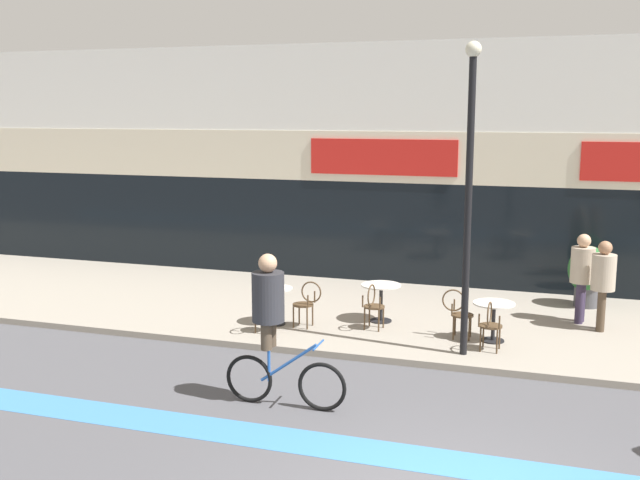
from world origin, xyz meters
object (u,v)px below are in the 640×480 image
cafe_chair_0_side (307,301)px  cafe_chair_2_near (490,322)px  bistro_table_2 (494,313)px  bistro_table_0 (276,298)px  pedestrian_near_end (603,278)px  pedestrian_far_end (582,270)px  planter_pot (588,273)px  cafe_chair_1_near (373,303)px  lamp_post (469,179)px  cafe_chair_0_near (263,306)px  bistro_table_1 (381,295)px  cyclist_1 (272,318)px  cafe_chair_2_side (458,310)px

cafe_chair_0_side → cafe_chair_2_near: size_ratio=1.00×
bistro_table_2 → cafe_chair_2_near: bearing=-90.5°
cafe_chair_2_near → bistro_table_0: bearing=88.0°
pedestrian_near_end → pedestrian_far_end: pedestrian_far_end is taller
planter_pot → pedestrian_near_end: bearing=-83.4°
bistro_table_2 → cafe_chair_1_near: cafe_chair_1_near is taller
bistro_table_2 → pedestrian_near_end: pedestrian_near_end is taller
bistro_table_2 → cafe_chair_1_near: 2.22m
bistro_table_2 → lamp_post: lamp_post is taller
cafe_chair_0_near → pedestrian_far_end: 6.18m
bistro_table_1 → pedestrian_near_end: 4.16m
cafe_chair_2_near → pedestrian_far_end: bearing=-28.2°
cafe_chair_0_near → pedestrian_near_end: 6.34m
bistro_table_0 → cafe_chair_2_near: cafe_chair_2_near is taller
cafe_chair_2_near → lamp_post: (-0.40, -0.27, 2.47)m
bistro_table_2 → cyclist_1: 4.66m
cafe_chair_0_side → planter_pot: 6.08m
bistro_table_1 → planter_pot: 4.58m
bistro_table_0 → pedestrian_far_end: 5.94m
cafe_chair_0_near → planter_pot: (5.75, 3.90, 0.19)m
cafe_chair_0_near → bistro_table_0: bearing=4.0°
bistro_table_1 → lamp_post: 3.40m
cafe_chair_0_near → cafe_chair_2_near: size_ratio=1.00×
bistro_table_2 → planter_pot: 3.51m
bistro_table_0 → cafe_chair_0_side: size_ratio=0.80×
planter_pot → cyclist_1: size_ratio=0.58×
bistro_table_1 → pedestrian_near_end: size_ratio=0.46×
cafe_chair_1_near → pedestrian_far_end: size_ratio=0.52×
cafe_chair_0_side → cyclist_1: 3.62m
bistro_table_2 → cafe_chair_0_side: (-3.46, -0.20, 0.01)m
bistro_table_0 → cafe_chair_1_near: 1.88m
cafe_chair_2_near → pedestrian_far_end: pedestrian_far_end is taller
lamp_post → pedestrian_near_end: lamp_post is taller
cafe_chair_2_side → lamp_post: 2.63m
bistro_table_2 → lamp_post: bearing=-114.6°
bistro_table_1 → pedestrian_near_end: pedestrian_near_end is taller
bistro_table_2 → planter_pot: planter_pot is taller
bistro_table_1 → bistro_table_2: bistro_table_1 is taller
cafe_chair_0_near → cafe_chair_0_side: (0.63, 0.62, 0.00)m
cafe_chair_0_near → lamp_post: (3.68, -0.07, 2.47)m
bistro_table_1 → cafe_chair_0_side: bearing=-146.5°
bistro_table_0 → planter_pot: size_ratio=0.56×
cafe_chair_2_near → cafe_chair_2_side: size_ratio=1.00×
bistro_table_1 → pedestrian_far_end: size_ratio=0.45×
bistro_table_2 → cafe_chair_1_near: (-2.22, 0.00, 0.01)m
cafe_chair_1_near → pedestrian_near_end: (4.08, 1.32, 0.50)m
cafe_chair_0_near → cafe_chair_2_near: (4.09, 0.19, 0.00)m
lamp_post → bistro_table_0: bearing=169.2°
cafe_chair_0_side → pedestrian_far_end: size_ratio=0.52×
bistro_table_0 → cafe_chair_2_side: cafe_chair_2_side is taller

